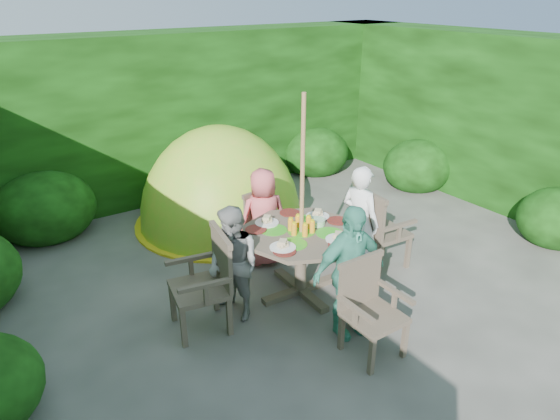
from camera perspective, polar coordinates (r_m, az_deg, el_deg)
ground at (r=5.54m, az=5.73°, el=-9.98°), size 60.00×60.00×0.00m
hedge_enclosure at (r=5.96m, az=-1.95°, el=6.09°), size 9.00×9.00×2.50m
patio_table at (r=5.30m, az=2.46°, el=-3.61°), size 1.34×1.34×0.90m
parasol_pole at (r=5.09m, az=2.52°, el=1.05°), size 0.05×0.05×2.20m
garden_chair_right at (r=5.97m, az=11.14°, el=-2.03°), size 0.55×0.60×0.95m
garden_chair_left at (r=4.89m, az=-8.33°, el=-7.99°), size 0.61×0.66×0.97m
garden_chair_back at (r=6.23m, az=-3.19°, el=-1.05°), size 0.57×0.52×0.84m
garden_chair_front at (r=4.64m, az=10.14°, el=-10.81°), size 0.52×0.47×0.87m
child_right at (r=5.72m, az=9.09°, el=-1.34°), size 0.40×0.53×1.33m
child_left at (r=4.96m, az=-5.31°, el=-6.22°), size 0.56×0.66×1.20m
child_back at (r=5.92m, az=-1.91°, el=-0.84°), size 0.66×0.50×1.20m
child_front at (r=4.72m, az=7.91°, el=-7.04°), size 0.81×0.39×1.34m
dome_tent at (r=7.25m, az=-6.60°, el=-1.32°), size 2.44×2.44×2.79m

